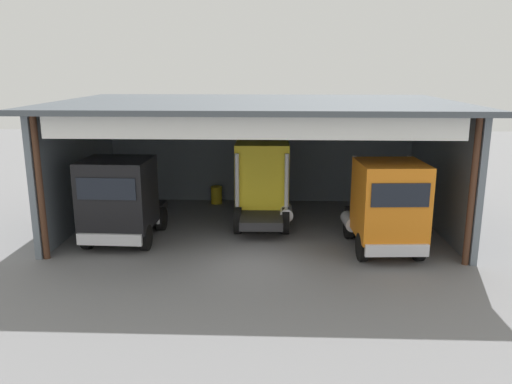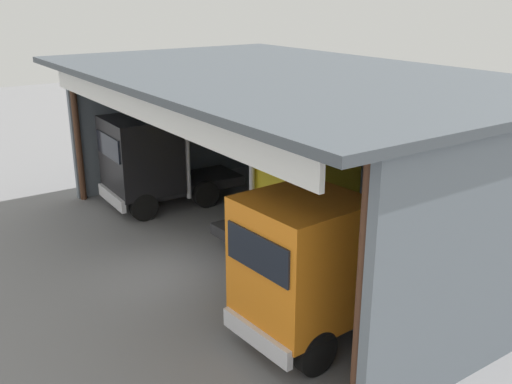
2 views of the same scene
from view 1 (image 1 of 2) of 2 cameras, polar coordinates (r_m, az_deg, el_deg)
The scene contains 7 objects.
ground_plane at distance 18.81m, azimuth -0.38°, elevation -7.88°, with size 80.00×80.00×0.00m, color slate.
workshop_shed at distance 23.05m, azimuth 0.21°, elevation 6.18°, with size 16.46×10.21×5.57m.
truck_black_right_bay at distance 21.07m, azimuth -14.86°, elevation -0.77°, with size 2.79×5.28×3.48m.
truck_yellow_left_bay at distance 22.84m, azimuth 0.73°, elevation 1.23°, with size 2.54×4.61×3.72m.
truck_orange_yard_outside at distance 19.85m, azimuth 14.30°, elevation -1.46°, with size 2.74×5.37×3.58m.
oil_drum at distance 26.74m, azimuth -4.42°, elevation -0.32°, with size 0.58×0.58×0.90m, color gold.
tool_cart at distance 26.64m, azimuth 15.52°, elevation -0.74°, with size 0.90×0.60×1.00m, color black.
Camera 1 is at (0.81, -17.47, 6.94)m, focal length 35.94 mm.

